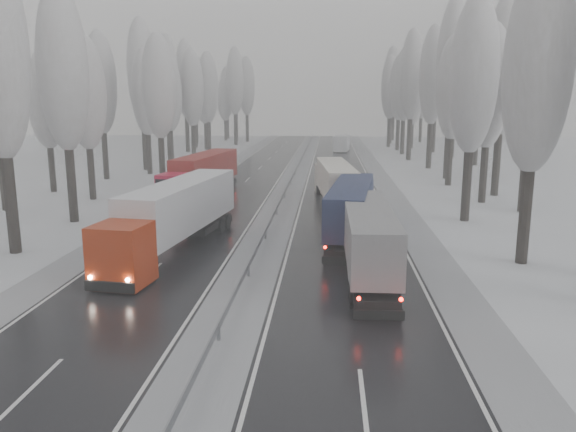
# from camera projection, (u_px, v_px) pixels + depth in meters

# --- Properties ---
(ground) EXTENTS (260.00, 260.00, 0.00)m
(ground) POSITION_uv_depth(u_px,v_px,m) (194.00, 395.00, 17.52)
(ground) COLOR silver
(ground) RESTS_ON ground
(carriageway_right) EXTENTS (7.50, 200.00, 0.03)m
(carriageway_right) POSITION_uv_depth(u_px,v_px,m) (342.00, 211.00, 46.45)
(carriageway_right) COLOR black
(carriageway_right) RESTS_ON ground
(carriageway_left) EXTENTS (7.50, 200.00, 0.03)m
(carriageway_left) POSITION_uv_depth(u_px,v_px,m) (217.00, 209.00, 47.19)
(carriageway_left) COLOR black
(carriageway_left) RESTS_ON ground
(median_slush) EXTENTS (3.00, 200.00, 0.04)m
(median_slush) POSITION_uv_depth(u_px,v_px,m) (279.00, 210.00, 46.82)
(median_slush) COLOR #9E9FA5
(median_slush) RESTS_ON ground
(shoulder_right) EXTENTS (2.40, 200.00, 0.04)m
(shoulder_right) POSITION_uv_depth(u_px,v_px,m) (402.00, 212.00, 46.09)
(shoulder_right) COLOR #9E9FA5
(shoulder_right) RESTS_ON ground
(shoulder_left) EXTENTS (2.40, 200.00, 0.04)m
(shoulder_left) POSITION_uv_depth(u_px,v_px,m) (159.00, 209.00, 47.55)
(shoulder_left) COLOR #9E9FA5
(shoulder_left) RESTS_ON ground
(median_guardrail) EXTENTS (0.12, 200.00, 0.76)m
(median_guardrail) POSITION_uv_depth(u_px,v_px,m) (279.00, 203.00, 46.69)
(median_guardrail) COLOR slate
(median_guardrail) RESTS_ON ground
(tree_16) EXTENTS (3.60, 3.60, 16.53)m
(tree_16) POSITION_uv_depth(u_px,v_px,m) (538.00, 68.00, 29.60)
(tree_16) COLOR black
(tree_16) RESTS_ON ground
(tree_18) EXTENTS (3.60, 3.60, 16.58)m
(tree_18) POSITION_uv_depth(u_px,v_px,m) (474.00, 77.00, 40.73)
(tree_18) COLOR black
(tree_18) RESTS_ON ground
(tree_19) EXTENTS (3.60, 3.60, 14.57)m
(tree_19) POSITION_uv_depth(u_px,v_px,m) (531.00, 95.00, 44.50)
(tree_19) COLOR black
(tree_19) RESTS_ON ground
(tree_20) EXTENTS (3.60, 3.60, 15.71)m
(tree_20) POSITION_uv_depth(u_px,v_px,m) (490.00, 87.00, 48.54)
(tree_20) COLOR black
(tree_20) RESTS_ON ground
(tree_21) EXTENTS (3.60, 3.60, 18.62)m
(tree_21) POSITION_uv_depth(u_px,v_px,m) (504.00, 67.00, 51.92)
(tree_21) COLOR black
(tree_21) RESTS_ON ground
(tree_22) EXTENTS (3.60, 3.60, 15.86)m
(tree_22) POSITION_uv_depth(u_px,v_px,m) (453.00, 88.00, 58.78)
(tree_22) COLOR black
(tree_22) RESTS_ON ground
(tree_23) EXTENTS (3.60, 3.60, 13.55)m
(tree_23) POSITION_uv_depth(u_px,v_px,m) (502.00, 103.00, 62.53)
(tree_23) COLOR black
(tree_23) RESTS_ON ground
(tree_24) EXTENTS (3.60, 3.60, 20.49)m
(tree_24) POSITION_uv_depth(u_px,v_px,m) (453.00, 63.00, 63.41)
(tree_24) COLOR black
(tree_24) RESTS_ON ground
(tree_25) EXTENTS (3.60, 3.60, 19.44)m
(tree_25) POSITION_uv_depth(u_px,v_px,m) (504.00, 70.00, 66.96)
(tree_25) COLOR black
(tree_25) RESTS_ON ground
(tree_26) EXTENTS (3.60, 3.60, 18.78)m
(tree_26) POSITION_uv_depth(u_px,v_px,m) (433.00, 76.00, 73.67)
(tree_26) COLOR black
(tree_26) RESTS_ON ground
(tree_27) EXTENTS (3.60, 3.60, 17.62)m
(tree_27) POSITION_uv_depth(u_px,v_px,m) (480.00, 83.00, 77.22)
(tree_27) COLOR black
(tree_27) RESTS_ON ground
(tree_28) EXTENTS (3.60, 3.60, 19.62)m
(tree_28) POSITION_uv_depth(u_px,v_px,m) (412.00, 76.00, 84.08)
(tree_28) COLOR black
(tree_28) RESTS_ON ground
(tree_29) EXTENTS (3.60, 3.60, 18.11)m
(tree_29) POSITION_uv_depth(u_px,v_px,m) (456.00, 83.00, 87.66)
(tree_29) COLOR black
(tree_29) RESTS_ON ground
(tree_30) EXTENTS (3.60, 3.60, 17.86)m
(tree_30) POSITION_uv_depth(u_px,v_px,m) (405.00, 85.00, 93.82)
(tree_30) COLOR black
(tree_30) RESTS_ON ground
(tree_31) EXTENTS (3.60, 3.60, 18.58)m
(tree_31) POSITION_uv_depth(u_px,v_px,m) (436.00, 83.00, 97.21)
(tree_31) COLOR black
(tree_31) RESTS_ON ground
(tree_32) EXTENTS (3.60, 3.60, 17.33)m
(tree_32) POSITION_uv_depth(u_px,v_px,m) (399.00, 88.00, 101.21)
(tree_32) COLOR black
(tree_32) RESTS_ON ground
(tree_33) EXTENTS (3.60, 3.60, 14.33)m
(tree_33) POSITION_uv_depth(u_px,v_px,m) (413.00, 99.00, 105.28)
(tree_33) COLOR black
(tree_33) RESTS_ON ground
(tree_34) EXTENTS (3.60, 3.60, 17.63)m
(tree_34) POSITION_uv_depth(u_px,v_px,m) (390.00, 88.00, 108.18)
(tree_34) COLOR black
(tree_34) RESTS_ON ground
(tree_35) EXTENTS (3.60, 3.60, 18.25)m
(tree_35) POSITION_uv_depth(u_px,v_px,m) (435.00, 86.00, 111.35)
(tree_35) COLOR black
(tree_35) RESTS_ON ground
(tree_36) EXTENTS (3.60, 3.60, 20.23)m
(tree_36) POSITION_uv_depth(u_px,v_px,m) (392.00, 81.00, 117.37)
(tree_36) COLOR black
(tree_36) RESTS_ON ground
(tree_37) EXTENTS (3.60, 3.60, 16.37)m
(tree_37) POSITION_uv_depth(u_px,v_px,m) (422.00, 93.00, 121.27)
(tree_37) COLOR black
(tree_37) RESTS_ON ground
(tree_38) EXTENTS (3.60, 3.60, 17.97)m
(tree_38) POSITION_uv_depth(u_px,v_px,m) (394.00, 89.00, 127.86)
(tree_38) COLOR black
(tree_38) RESTS_ON ground
(tree_39) EXTENTS (3.60, 3.60, 16.19)m
(tree_39) POSITION_uv_depth(u_px,v_px,m) (404.00, 94.00, 131.79)
(tree_39) COLOR black
(tree_39) RESTS_ON ground
(tree_58) EXTENTS (3.60, 3.60, 17.21)m
(tree_58) POSITION_uv_depth(u_px,v_px,m) (63.00, 71.00, 40.35)
(tree_58) COLOR black
(tree_58) RESTS_ON ground
(tree_60) EXTENTS (3.60, 3.60, 14.84)m
(tree_60) POSITION_uv_depth(u_px,v_px,m) (86.00, 94.00, 50.25)
(tree_60) COLOR black
(tree_60) RESTS_ON ground
(tree_61) EXTENTS (3.60, 3.60, 13.95)m
(tree_61) POSITION_uv_depth(u_px,v_px,m) (46.00, 100.00, 54.69)
(tree_61) COLOR black
(tree_61) RESTS_ON ground
(tree_62) EXTENTS (3.60, 3.60, 16.04)m
(tree_62) POSITION_uv_depth(u_px,v_px,m) (159.00, 87.00, 59.13)
(tree_62) COLOR black
(tree_62) RESTS_ON ground
(tree_63) EXTENTS (3.60, 3.60, 16.88)m
(tree_63) POSITION_uv_depth(u_px,v_px,m) (101.00, 83.00, 63.49)
(tree_63) COLOR black
(tree_63) RESTS_ON ground
(tree_64) EXTENTS (3.60, 3.60, 15.42)m
(tree_64) POSITION_uv_depth(u_px,v_px,m) (146.00, 92.00, 68.30)
(tree_64) COLOR black
(tree_64) RESTS_ON ground
(tree_65) EXTENTS (3.60, 3.60, 19.48)m
(tree_65) POSITION_uv_depth(u_px,v_px,m) (141.00, 72.00, 71.81)
(tree_65) COLOR black
(tree_65) RESTS_ON ground
(tree_66) EXTENTS (3.60, 3.60, 15.23)m
(tree_66) POSITION_uv_depth(u_px,v_px,m) (169.00, 94.00, 77.72)
(tree_66) COLOR black
(tree_66) RESTS_ON ground
(tree_67) EXTENTS (3.60, 3.60, 17.09)m
(tree_67) POSITION_uv_depth(u_px,v_px,m) (167.00, 86.00, 81.49)
(tree_67) COLOR black
(tree_67) RESTS_ON ground
(tree_68) EXTENTS (3.60, 3.60, 16.65)m
(tree_68) POSITION_uv_depth(u_px,v_px,m) (192.00, 89.00, 84.03)
(tree_68) COLOR black
(tree_68) RESTS_ON ground
(tree_69) EXTENTS (3.60, 3.60, 19.35)m
(tree_69) POSITION_uv_depth(u_px,v_px,m) (167.00, 78.00, 87.94)
(tree_69) COLOR black
(tree_69) RESTS_ON ground
(tree_70) EXTENTS (3.60, 3.60, 17.09)m
(tree_70) POSITION_uv_depth(u_px,v_px,m) (208.00, 88.00, 93.80)
(tree_70) COLOR black
(tree_70) RESTS_ON ground
(tree_71) EXTENTS (3.60, 3.60, 19.61)m
(tree_71) POSITION_uv_depth(u_px,v_px,m) (185.00, 79.00, 97.73)
(tree_71) COLOR black
(tree_71) RESTS_ON ground
(tree_72) EXTENTS (3.60, 3.60, 15.11)m
(tree_72) POSITION_uv_depth(u_px,v_px,m) (205.00, 96.00, 103.37)
(tree_72) COLOR black
(tree_72) RESTS_ON ground
(tree_73) EXTENTS (3.60, 3.60, 17.22)m
(tree_73) POSITION_uv_depth(u_px,v_px,m) (194.00, 89.00, 107.21)
(tree_73) COLOR black
(tree_73) RESTS_ON ground
(tree_74) EXTENTS (3.60, 3.60, 19.68)m
(tree_74) POSITION_uv_depth(u_px,v_px,m) (235.00, 82.00, 113.05)
(tree_74) COLOR black
(tree_74) RESTS_ON ground
(tree_75) EXTENTS (3.60, 3.60, 18.60)m
(tree_75) POSITION_uv_depth(u_px,v_px,m) (195.00, 86.00, 117.75)
(tree_75) COLOR black
(tree_75) RESTS_ON ground
(tree_76) EXTENTS (3.60, 3.60, 18.55)m
(tree_76) POSITION_uv_depth(u_px,v_px,m) (247.00, 87.00, 122.30)
(tree_76) COLOR black
(tree_76) RESTS_ON ground
(tree_77) EXTENTS (3.60, 3.60, 14.32)m
(tree_77) POSITION_uv_depth(u_px,v_px,m) (225.00, 99.00, 127.15)
(tree_77) COLOR black
(tree_77) RESTS_ON ground
(tree_78) EXTENTS (3.60, 3.60, 19.55)m
(tree_78) POSITION_uv_depth(u_px,v_px,m) (236.00, 85.00, 128.86)
(tree_78) COLOR black
(tree_78) RESTS_ON ground
(tree_79) EXTENTS (3.60, 3.60, 17.07)m
(tree_79) POSITION_uv_depth(u_px,v_px,m) (227.00, 92.00, 133.28)
(tree_79) COLOR black
(tree_79) RESTS_ON ground
(truck_grey_tarp) EXTENTS (2.38, 14.26, 3.65)m
(truck_grey_tarp) POSITION_uv_depth(u_px,v_px,m) (366.00, 232.00, 29.87)
(truck_grey_tarp) COLOR #515055
(truck_grey_tarp) RESTS_ON ground
(truck_blue_box) EXTENTS (3.89, 14.60, 3.71)m
(truck_blue_box) POSITION_uv_depth(u_px,v_px,m) (352.00, 205.00, 37.42)
(truck_blue_box) COLOR #1E254C
(truck_blue_box) RESTS_ON ground
(truck_cream_box) EXTENTS (3.72, 14.85, 3.78)m
(truck_cream_box) POSITION_uv_depth(u_px,v_px,m) (334.00, 181.00, 48.47)
(truck_cream_box) COLOR #BCB7A6
(truck_cream_box) RESTS_ON ground
(box_truck_distant) EXTENTS (3.27, 8.00, 2.90)m
(box_truck_distant) POSITION_uv_depth(u_px,v_px,m) (342.00, 143.00, 100.80)
(box_truck_distant) COLOR silver
(box_truck_distant) RESTS_ON ground
(truck_red_white) EXTENTS (4.58, 16.25, 4.13)m
(truck_red_white) POSITION_uv_depth(u_px,v_px,m) (176.00, 213.00, 33.58)
(truck_red_white) COLOR #A72709
(truck_red_white) RESTS_ON ground
(truck_red_red) EXTENTS (4.30, 15.76, 4.01)m
(truck_red_red) POSITION_uv_depth(u_px,v_px,m) (202.00, 173.00, 52.76)
(truck_red_red) COLOR red
(truck_red_red) RESTS_ON ground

